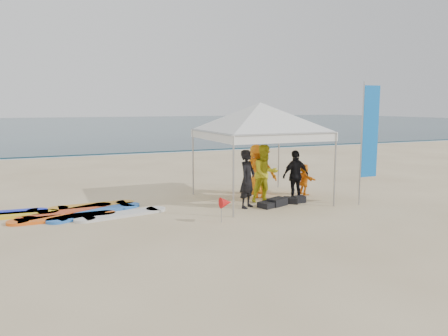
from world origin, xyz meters
name	(u,v)px	position (x,y,z in m)	size (l,w,h in m)	color
ground	(286,235)	(0.00, 0.00, 0.00)	(120.00, 120.00, 0.00)	beige
ocean	(75,125)	(0.00, 60.00, 0.04)	(160.00, 84.00, 0.08)	#0C2633
shoreline_foam	(130,153)	(0.00, 18.20, 0.00)	(160.00, 1.20, 0.01)	silver
person_black_a	(247,179)	(0.34, 2.72, 0.83)	(0.60, 0.40, 1.66)	black
person_yellow	(265,174)	(1.15, 3.16, 0.87)	(0.84, 0.66, 1.74)	gold
person_orange_a	(260,172)	(1.32, 3.82, 0.83)	(1.07, 0.61, 1.66)	orange
person_black_b	(296,176)	(2.10, 2.97, 0.78)	(0.91, 0.38, 1.55)	black
person_orange_b	(257,169)	(1.49, 4.38, 0.82)	(0.80, 0.52, 1.63)	orange
person_seated	(304,179)	(2.86, 3.65, 0.51)	(0.94, 0.30, 1.01)	orange
canopy_tent	(260,103)	(1.14, 3.49, 2.97)	(4.51, 4.51, 3.40)	#A5A5A8
feather_flag	(369,133)	(3.80, 1.77, 2.09)	(0.60, 0.04, 3.56)	#A5A5A8
marker_pennant	(226,203)	(-0.84, 1.52, 0.49)	(0.28, 0.28, 0.64)	#A5A5A8
gear_pile	(281,202)	(1.39, 2.61, 0.10)	(1.63, 0.74, 0.22)	black
surfboard_spread	(63,213)	(-4.54, 3.92, 0.03)	(5.03, 2.11, 0.07)	silver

